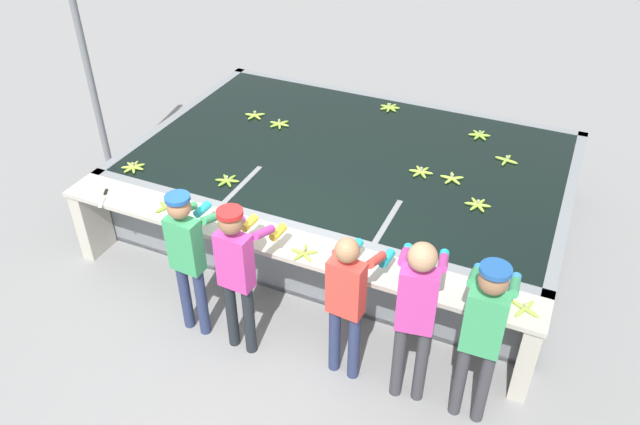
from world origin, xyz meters
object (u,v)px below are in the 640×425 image
(banana_bunch_floating_5, at_px, (133,167))
(banana_bunch_floating_6, at_px, (478,205))
(banana_bunch_ledge_2, at_px, (167,207))
(banana_bunch_ledge_0, at_px, (525,308))
(support_post_left, at_px, (87,67))
(banana_bunch_floating_0, at_px, (479,135))
(knife_0, at_px, (104,195))
(banana_bunch_floating_3, at_px, (279,124))
(banana_bunch_floating_2, at_px, (452,178))
(banana_bunch_floating_9, at_px, (506,160))
(banana_bunch_ledge_1, at_px, (304,253))
(banana_bunch_floating_4, at_px, (255,115))
(worker_1, at_px, (238,267))
(worker_3, at_px, (416,308))
(banana_bunch_floating_7, at_px, (421,172))
(banana_bunch_floating_1, at_px, (390,108))
(worker_0, at_px, (188,251))
(worker_2, at_px, (347,296))
(banana_bunch_floating_8, at_px, (227,181))
(worker_4, at_px, (483,329))

(banana_bunch_floating_5, height_order, banana_bunch_floating_6, same)
(banana_bunch_floating_6, xyz_separation_m, banana_bunch_ledge_2, (-2.98, -1.39, 0.00))
(banana_bunch_ledge_0, height_order, support_post_left, support_post_left)
(banana_bunch_floating_0, relative_size, banana_bunch_ledge_2, 1.03)
(knife_0, bearing_deg, banana_bunch_floating_3, 66.59)
(banana_bunch_floating_2, relative_size, banana_bunch_ledge_2, 1.02)
(banana_bunch_floating_9, relative_size, banana_bunch_ledge_1, 1.02)
(banana_bunch_floating_3, relative_size, banana_bunch_ledge_0, 1.04)
(banana_bunch_floating_4, xyz_separation_m, banana_bunch_ledge_0, (3.88, -2.25, 0.00))
(worker_1, bearing_deg, worker_3, 3.38)
(worker_1, height_order, support_post_left, support_post_left)
(banana_bunch_floating_5, xyz_separation_m, banana_bunch_floating_7, (3.07, 1.26, 0.00))
(support_post_left, bearing_deg, banana_bunch_floating_1, 26.64)
(worker_0, bearing_deg, banana_bunch_ledge_1, 25.68)
(banana_bunch_floating_6, height_order, banana_bunch_ledge_1, banana_bunch_ledge_1)
(worker_2, relative_size, banana_bunch_floating_2, 5.73)
(banana_bunch_floating_1, relative_size, banana_bunch_floating_4, 1.02)
(worker_1, relative_size, banana_bunch_floating_5, 5.91)
(worker_3, bearing_deg, support_post_left, 158.74)
(banana_bunch_ledge_0, xyz_separation_m, banana_bunch_ledge_2, (-3.69, 0.00, 0.00))
(banana_bunch_floating_5, relative_size, banana_bunch_ledge_2, 1.03)
(banana_bunch_floating_1, height_order, banana_bunch_floating_3, same)
(banana_bunch_floating_0, xyz_separation_m, banana_bunch_floating_7, (-0.42, -1.15, 0.00))
(banana_bunch_ledge_2, bearing_deg, banana_bunch_ledge_0, -0.01)
(banana_bunch_floating_8, bearing_deg, banana_bunch_floating_6, 14.21)
(banana_bunch_floating_1, relative_size, banana_bunch_ledge_2, 1.03)
(banana_bunch_floating_3, bearing_deg, worker_3, -45.20)
(banana_bunch_ledge_2, distance_m, knife_0, 0.76)
(banana_bunch_floating_9, xyz_separation_m, support_post_left, (-5.22, -1.00, 0.66))
(banana_bunch_ledge_2, bearing_deg, banana_bunch_floating_8, 66.65)
(banana_bunch_floating_6, bearing_deg, banana_bunch_ledge_0, -62.91)
(worker_2, height_order, banana_bunch_ledge_1, worker_2)
(worker_1, relative_size, banana_bunch_floating_3, 5.92)
(banana_bunch_floating_9, height_order, support_post_left, support_post_left)
(worker_2, bearing_deg, worker_1, -173.40)
(banana_bunch_ledge_1, bearing_deg, banana_bunch_floating_6, 48.15)
(worker_1, xyz_separation_m, support_post_left, (-3.35, 2.05, 0.59))
(banana_bunch_ledge_0, relative_size, knife_0, 0.84)
(knife_0, bearing_deg, banana_bunch_floating_8, 36.78)
(worker_1, distance_m, banana_bunch_floating_0, 3.81)
(banana_bunch_floating_2, height_order, support_post_left, support_post_left)
(banana_bunch_floating_6, relative_size, support_post_left, 0.09)
(banana_bunch_floating_4, relative_size, banana_bunch_floating_6, 0.98)
(worker_1, height_order, banana_bunch_floating_0, worker_1)
(banana_bunch_floating_3, xyz_separation_m, banana_bunch_ledge_2, (-0.22, -2.17, 0.00))
(banana_bunch_floating_3, bearing_deg, support_post_left, -163.02)
(banana_bunch_ledge_2, relative_size, knife_0, 0.84)
(worker_2, bearing_deg, worker_4, -0.72)
(banana_bunch_floating_7, bearing_deg, banana_bunch_ledge_2, -141.50)
(worker_3, height_order, support_post_left, support_post_left)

